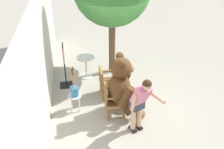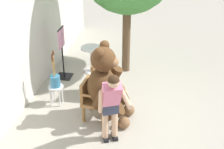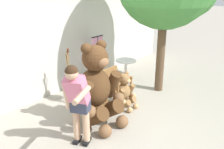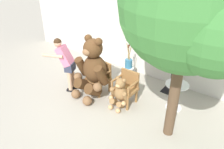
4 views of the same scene
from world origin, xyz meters
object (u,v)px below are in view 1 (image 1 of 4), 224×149
wooden_chair_right (107,81)px  round_side_table (86,65)px  wooden_chair_left (112,99)px  brush_bucket (74,90)px  teddy_bear_small (117,82)px  teddy_bear_large (123,87)px  person_visitor (140,101)px  clothing_display_stand (64,65)px  white_stool (75,99)px

wooden_chair_right → round_side_table: size_ratio=1.19×
wooden_chair_left → brush_bucket: 1.01m
teddy_bear_small → round_side_table: (1.13, 0.79, 0.03)m
teddy_bear_large → wooden_chair_right: bearing=16.8°
brush_bucket → teddy_bear_large: bearing=-106.1°
wooden_chair_left → brush_bucket: brush_bucket is taller
teddy_bear_large → brush_bucket: 1.27m
teddy_bear_large → round_side_table: teddy_bear_large is taller
wooden_chair_right → teddy_bear_large: size_ratio=0.51×
teddy_bear_large → person_visitor: (-0.75, -0.24, 0.09)m
person_visitor → clothing_display_stand: 2.91m
wooden_chair_right → teddy_bear_large: bearing=-163.2°
teddy_bear_small → brush_bucket: brush_bucket is taller
person_visitor → clothing_display_stand: person_visitor is taller
white_stool → round_side_table: (1.68, -0.43, 0.09)m
person_visitor → round_side_table: 3.00m
wooden_chair_right → person_visitor: 1.79m
clothing_display_stand → round_side_table: bearing=-58.3°
round_side_table → person_visitor: bearing=-160.0°
round_side_table → clothing_display_stand: bearing=121.7°
teddy_bear_small → white_stool: size_ratio=1.85×
wooden_chair_right → teddy_bear_small: size_ratio=1.01×
teddy_bear_small → brush_bucket: 1.36m
teddy_bear_large → round_side_table: size_ratio=2.34×
wooden_chair_left → wooden_chair_right: 0.89m
teddy_bear_large → clothing_display_stand: size_ratio=1.23×
wooden_chair_left → brush_bucket: bearing=70.4°
wooden_chair_right → white_stool: 1.09m
teddy_bear_large → wooden_chair_left: bearing=87.0°
wooden_chair_right → round_side_table: 1.24m
wooden_chair_right → person_visitor: bearing=-162.9°
clothing_display_stand → white_stool: bearing=-169.6°
round_side_table → clothing_display_stand: clothing_display_stand is taller
wooden_chair_right → person_visitor: size_ratio=0.56×
teddy_bear_large → clothing_display_stand: teddy_bear_large is taller
wooden_chair_right → brush_bucket: bearing=120.6°
white_stool → person_visitor: bearing=-127.3°
teddy_bear_small → clothing_display_stand: size_ratio=0.62×
wooden_chair_left → teddy_bear_small: bearing=-18.0°
person_visitor → brush_bucket: size_ratio=1.80×
wooden_chair_right → brush_bucket: brush_bucket is taller
teddy_bear_small → brush_bucket: (-0.55, 1.22, 0.21)m
wooden_chair_right → clothing_display_stand: clothing_display_stand is taller
white_stool → round_side_table: size_ratio=0.64×
wooden_chair_right → round_side_table: wooden_chair_right is taller
brush_bucket → clothing_display_stand: bearing=10.4°
white_stool → round_side_table: round_side_table is taller
person_visitor → white_stool: bearing=52.7°
wooden_chair_left → teddy_bear_small: size_ratio=1.01×
teddy_bear_large → brush_bucket: (0.35, 1.21, -0.19)m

